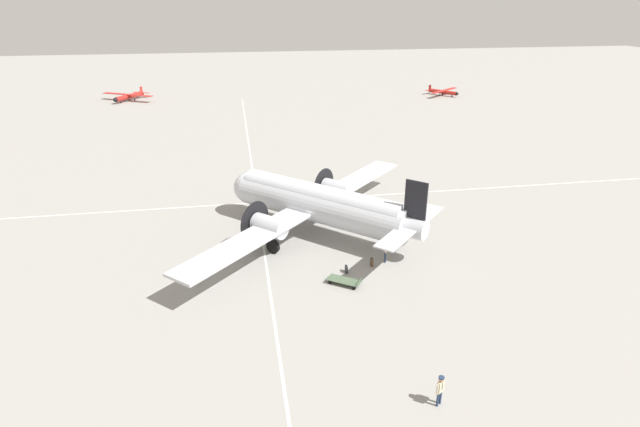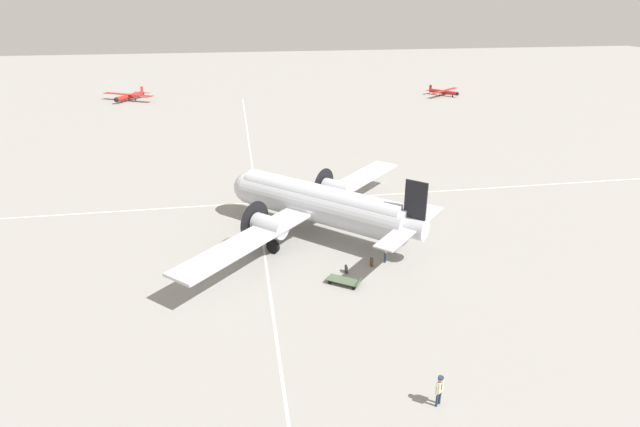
{
  "view_description": "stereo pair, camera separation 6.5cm",
  "coord_description": "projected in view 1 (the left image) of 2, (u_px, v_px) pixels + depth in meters",
  "views": [
    {
      "loc": [
        -36.14,
        6.16,
        17.71
      ],
      "look_at": [
        0.0,
        0.0,
        1.8
      ],
      "focal_mm": 28.0,
      "sensor_mm": 36.0,
      "label": 1
    },
    {
      "loc": [
        -36.15,
        6.09,
        17.71
      ],
      "look_at": [
        0.0,
        0.0,
        1.8
      ],
      "focal_mm": 28.0,
      "sensor_mm": 36.0,
      "label": 2
    }
  ],
  "objects": [
    {
      "name": "baggage_cart",
      "position": [
        344.0,
        281.0,
        33.41
      ],
      "size": [
        2.04,
        2.39,
        0.56
      ],
      "rotation": [
        0.0,
        0.0,
        0.97
      ],
      "color": "#4C6047",
      "rests_on": "ground_plane"
    },
    {
      "name": "passenger_boarding",
      "position": [
        386.0,
        248.0,
        35.93
      ],
      "size": [
        0.61,
        0.36,
        1.83
      ],
      "rotation": [
        0.0,
        0.0,
        -0.22
      ],
      "color": "navy",
      "rests_on": "ground_plane"
    },
    {
      "name": "suitcase_upright_spare",
      "position": [
        346.0,
        269.0,
        34.89
      ],
      "size": [
        0.41,
        0.14,
        0.54
      ],
      "color": "#232328",
      "rests_on": "ground_plane"
    },
    {
      "name": "light_aircraft_distant",
      "position": [
        128.0,
        96.0,
        92.64
      ],
      "size": [
        7.75,
        9.83,
        2.05
      ],
      "rotation": [
        0.0,
        0.0,
        2.62
      ],
      "color": "#B2231E",
      "rests_on": "ground_plane"
    },
    {
      "name": "light_aircraft_taxiing",
      "position": [
        443.0,
        92.0,
        97.55
      ],
      "size": [
        6.66,
        7.47,
        1.75
      ],
      "rotation": [
        0.0,
        0.0,
        3.81
      ],
      "color": "#B2231E",
      "rests_on": "ground_plane"
    },
    {
      "name": "ground_plane",
      "position": [
        320.0,
        234.0,
        40.68
      ],
      "size": [
        300.0,
        300.0,
        0.0
      ],
      "primitive_type": "plane",
      "color": "gray"
    },
    {
      "name": "airliner_main",
      "position": [
        315.0,
        203.0,
        39.87
      ],
      "size": [
        21.73,
        20.8,
        6.16
      ],
      "rotation": [
        0.0,
        0.0,
        0.81
      ],
      "color": "silver",
      "rests_on": "ground_plane"
    },
    {
      "name": "apron_line_northsouth",
      "position": [
        307.0,
        199.0,
        47.56
      ],
      "size": [
        0.16,
        120.0,
        0.01
      ],
      "color": "silver",
      "rests_on": "ground_plane"
    },
    {
      "name": "crew_foreground",
      "position": [
        440.0,
        387.0,
        23.19
      ],
      "size": [
        0.38,
        0.48,
        1.66
      ],
      "rotation": [
        0.0,
        0.0,
        2.16
      ],
      "color": "navy",
      "rests_on": "ground_plane"
    },
    {
      "name": "apron_line_eastwest",
      "position": [
        262.0,
        238.0,
        39.96
      ],
      "size": [
        120.0,
        0.16,
        0.01
      ],
      "color": "silver",
      "rests_on": "ground_plane"
    },
    {
      "name": "suitcase_near_door",
      "position": [
        372.0,
        262.0,
        35.71
      ],
      "size": [
        0.38,
        0.14,
        0.64
      ],
      "color": "#47331E",
      "rests_on": "ground_plane"
    }
  ]
}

